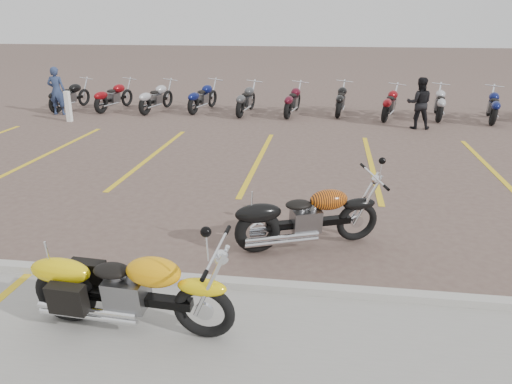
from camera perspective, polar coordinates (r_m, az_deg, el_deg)
ground at (r=8.45m, az=-3.55°, el=-3.78°), size 100.00×100.00×0.00m
curb at (r=6.69m, az=-7.09°, el=-10.04°), size 60.00×0.18×0.12m
parking_stripes at (r=12.17m, az=0.27°, el=3.66°), size 38.00×5.50×0.01m
yellow_cruiser at (r=5.79m, az=-14.39°, el=-10.84°), size 2.35×0.39×0.97m
flame_cruiser at (r=7.53m, az=5.49°, el=-3.06°), size 2.14×0.97×0.93m
person_a at (r=19.09m, az=-21.83°, el=10.68°), size 0.64×0.46×1.67m
person_b at (r=16.31m, az=18.16°, el=9.62°), size 0.79×0.63×1.57m
bollard at (r=17.72m, az=-20.67°, el=9.13°), size 0.16×0.16×1.00m
bg_bike_row at (r=17.93m, az=4.19°, el=10.60°), size 17.48×2.08×1.10m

